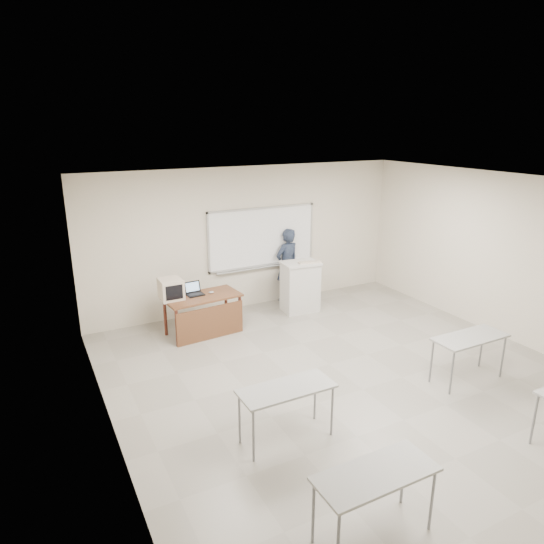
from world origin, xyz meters
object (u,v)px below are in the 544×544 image
presenter (287,265)px  crt_monitor (171,289)px  laptop (194,291)px  podium (300,287)px  keyboard (310,262)px  instructor_desk (205,308)px  whiteboard (262,238)px  mouse (211,292)px

presenter → crt_monitor: bearing=2.3°
crt_monitor → laptop: crt_monitor is taller
podium → presenter: presenter is taller
keyboard → instructor_desk: bearing=-164.6°
whiteboard → keyboard: size_ratio=5.26×
whiteboard → presenter: (0.57, -0.08, -0.66)m
laptop → keyboard: keyboard is taller
crt_monitor → keyboard: (2.91, -0.10, 0.15)m
keyboard → crt_monitor: bearing=-169.9°
crt_monitor → keyboard: crt_monitor is taller
instructor_desk → keyboard: keyboard is taller
podium → crt_monitor: (-2.76, -0.02, 0.40)m
podium → keyboard: 0.58m
laptop → mouse: (0.30, -0.09, -0.04)m
keyboard → laptop: bearing=-170.7°
crt_monitor → presenter: bearing=14.1°
keyboard → presenter: 0.86m
podium → presenter: 0.75m
instructor_desk → podium: 2.23m
mouse → keyboard: bearing=-10.9°
whiteboard → mouse: size_ratio=24.73×
podium → mouse: 2.03m
instructor_desk → mouse: size_ratio=13.88×
whiteboard → mouse: whiteboard is taller
podium → instructor_desk: bearing=-168.4°
whiteboard → mouse: bearing=-150.4°
whiteboard → presenter: whiteboard is taller
crt_monitor → presenter: presenter is taller
keyboard → podium: bearing=153.5°
whiteboard → keyboard: (0.65, -0.89, -0.40)m
mouse → presenter: size_ratio=0.06×
whiteboard → presenter: size_ratio=1.51×
keyboard → presenter: size_ratio=0.29×
instructor_desk → crt_monitor: (-0.55, 0.24, 0.40)m
instructor_desk → whiteboard: bearing=25.9°
presenter → laptop: bearing=4.5°
laptop → crt_monitor: bearing=178.9°
podium → mouse: bearing=-172.3°
laptop → presenter: size_ratio=0.19×
instructor_desk → presenter: 2.49m
podium → mouse: size_ratio=10.64×
keyboard → presenter: presenter is taller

